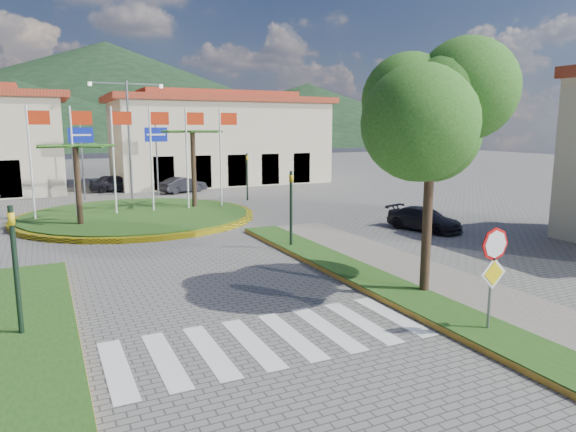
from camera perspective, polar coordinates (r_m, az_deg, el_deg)
name	(u,v)px	position (r m, az deg, el deg)	size (l,w,h in m)	color
ground	(363,429)	(9.28, 8.35, -22.39)	(160.00, 160.00, 0.00)	slate
sidewalk_right	(520,324)	(14.32, 24.34, -10.90)	(4.00, 28.00, 0.15)	gray
verge_right	(484,332)	(13.46, 20.96, -11.93)	(1.60, 28.00, 0.18)	#1F4614
crosswalk	(268,340)	(12.40, -2.29, -13.58)	(8.00, 3.00, 0.01)	silver
roundabout_island	(137,215)	(29.20, -16.41, 0.07)	(12.70, 12.70, 6.00)	yellow
stop_sign	(493,263)	(12.99, 21.85, -4.88)	(0.80, 0.11, 2.65)	slate
deciduous_tree	(432,118)	(15.20, 15.71, 10.40)	(3.60, 3.60, 6.80)	black
traffic_light_left	(15,260)	(13.32, -28.07, -4.32)	(0.15, 0.18, 3.20)	black
traffic_light_right	(291,202)	(20.75, 0.34, 1.56)	(0.15, 0.18, 3.20)	black
traffic_light_far	(247,172)	(34.91, -4.56, 4.91)	(0.18, 0.15, 3.20)	black
direction_sign_west	(82,148)	(37.54, -21.96, 7.01)	(1.60, 0.14, 5.20)	slate
direction_sign_east	(156,147)	(38.20, -14.40, 7.45)	(1.60, 0.14, 5.20)	slate
street_lamp_centre	(129,134)	(36.87, -17.25, 8.74)	(4.80, 0.16, 8.00)	slate
building_right	(219,139)	(46.77, -7.63, 8.52)	(19.08, 9.54, 8.05)	beige
hill_far_mid	(108,93)	(167.90, -19.37, 12.76)	(180.00, 180.00, 30.00)	black
hill_far_east	(308,113)	(159.92, 2.22, 11.32)	(120.00, 120.00, 18.00)	black
hill_near_back	(12,113)	(136.61, -28.36, 9.99)	(110.00, 110.00, 16.00)	black
car_dark_a	(116,183)	(41.85, -18.57, 3.50)	(1.57, 3.91, 1.33)	black
car_dark_b	(183,185)	(39.87, -11.57, 3.41)	(1.26, 3.60, 1.19)	black
car_side_right	(424,219)	(25.63, 14.91, -0.33)	(1.54, 3.79, 1.10)	black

